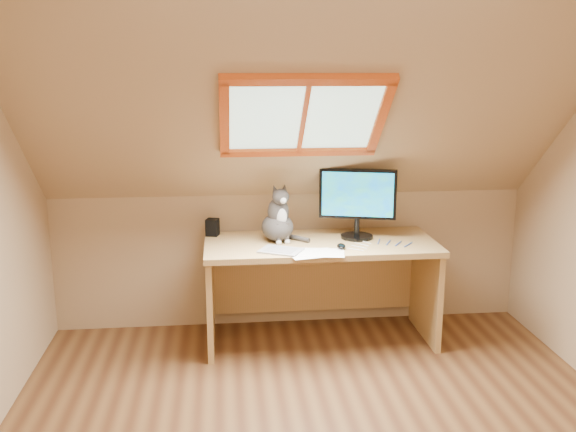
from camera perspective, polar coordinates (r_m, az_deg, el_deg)
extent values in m
cube|color=tan|center=(4.86, 0.24, -3.83)|extent=(3.50, 0.02, 1.00)
cube|color=tan|center=(3.88, 1.52, 9.89)|extent=(3.50, 1.56, 1.41)
cube|color=#B2E0CC|center=(3.96, 1.36, 8.95)|extent=(0.90, 0.53, 0.48)
cube|color=#DC5514|center=(3.96, 1.36, 8.95)|extent=(1.02, 0.64, 0.59)
cube|color=tan|center=(4.47, 2.91, -2.55)|extent=(1.61, 0.70, 0.04)
cube|color=tan|center=(4.53, -6.92, -7.27)|extent=(0.04, 0.63, 0.69)
cube|color=tan|center=(4.76, 12.16, -6.47)|extent=(0.04, 0.63, 0.69)
cube|color=tan|center=(4.88, 2.28, -5.66)|extent=(1.51, 0.03, 0.48)
cylinder|color=black|center=(4.58, 6.12, -1.83)|extent=(0.23, 0.23, 0.02)
cylinder|color=black|center=(4.56, 6.15, -0.95)|extent=(0.04, 0.04, 0.12)
cube|color=black|center=(4.51, 6.22, 1.98)|extent=(0.53, 0.18, 0.35)
cube|color=#003FCD|center=(4.48, 6.20, 1.91)|extent=(0.48, 0.14, 0.31)
ellipsoid|color=#413B39|center=(4.47, -0.95, -0.99)|extent=(0.29, 0.32, 0.19)
ellipsoid|color=#413B39|center=(4.43, -0.88, 0.36)|extent=(0.18, 0.18, 0.21)
ellipsoid|color=silver|center=(4.37, -0.57, -0.09)|extent=(0.08, 0.06, 0.12)
ellipsoid|color=#413B39|center=(4.36, -0.66, 1.73)|extent=(0.14, 0.13, 0.11)
sphere|color=silver|center=(4.32, -0.42, 1.37)|extent=(0.04, 0.04, 0.04)
cone|color=#413B39|center=(4.36, -1.20, 2.43)|extent=(0.07, 0.06, 0.07)
cone|color=#413B39|center=(4.38, -0.32, 2.50)|extent=(0.06, 0.07, 0.07)
cube|color=black|center=(4.64, -6.73, -1.00)|extent=(0.10, 0.10, 0.12)
cube|color=#B2B2B7|center=(4.23, -0.64, -3.10)|extent=(0.33, 0.29, 0.01)
ellipsoid|color=black|center=(4.30, 4.76, -2.70)|extent=(0.06, 0.11, 0.03)
cube|color=white|center=(4.20, 2.19, -3.27)|extent=(0.33, 0.27, 0.00)
cube|color=white|center=(4.20, 2.19, -3.25)|extent=(0.32, 0.24, 0.00)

